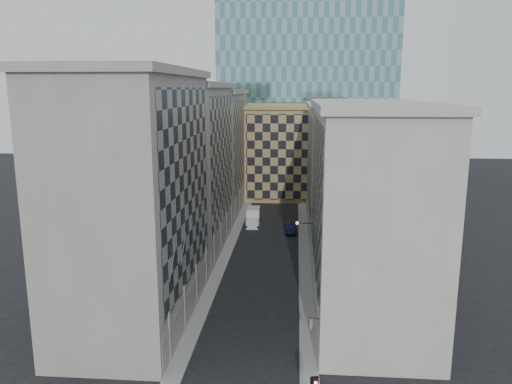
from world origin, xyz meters
The scene contains 14 objects.
sidewalk_west centered at (-5.25, 30.00, 0.07)m, with size 1.50×100.00×0.15m, color gray.
sidewalk_east centered at (5.25, 30.00, 0.07)m, with size 1.50×100.00×0.15m, color gray.
bldg_left_a centered at (-10.88, 11.00, 11.82)m, with size 10.80×22.80×23.70m.
bldg_left_b centered at (-10.88, 33.00, 11.32)m, with size 10.80×22.80×22.70m.
bldg_left_c centered at (-10.88, 55.00, 10.83)m, with size 10.80×22.80×21.70m.
bldg_right_a centered at (10.88, 15.00, 10.32)m, with size 10.80×26.80×20.70m.
bldg_right_b centered at (10.89, 42.00, 9.85)m, with size 10.80×28.80×19.70m.
tan_block centered at (2.00, 67.90, 9.44)m, with size 16.80×14.80×18.80m.
church_tower centered at (0.00, 82.00, 26.95)m, with size 7.20×7.20×51.50m.
flagpoles_left centered at (-5.90, 6.00, 8.00)m, with size 0.10×6.33×2.33m.
bracket_lamp centered at (4.38, 24.00, 6.20)m, with size 1.98×0.36×0.36m.
box_truck centered at (-2.86, 44.83, 1.21)m, with size 2.18×5.13×2.79m.
dark_car centered at (3.21, 40.92, 0.72)m, with size 1.51×4.34×1.43m, color #10113E.
shop_sign centered at (5.42, 3.00, 3.83)m, with size 0.82×0.72×0.81m.
Camera 1 is at (3.94, -33.54, 21.90)m, focal length 35.00 mm.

